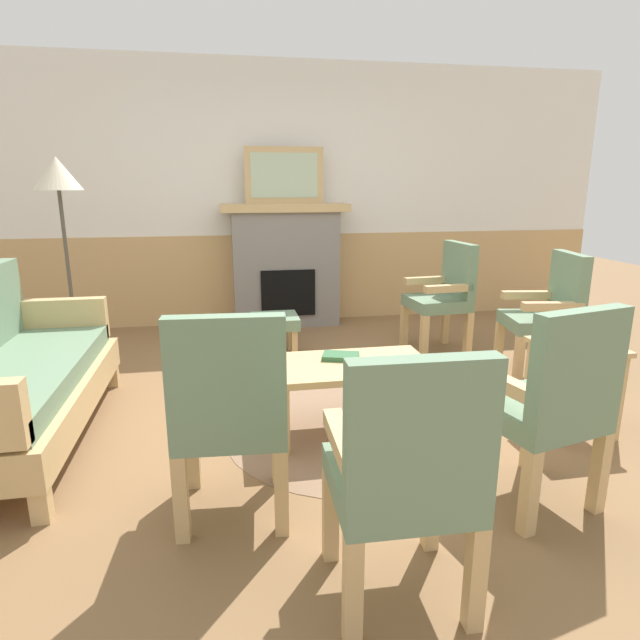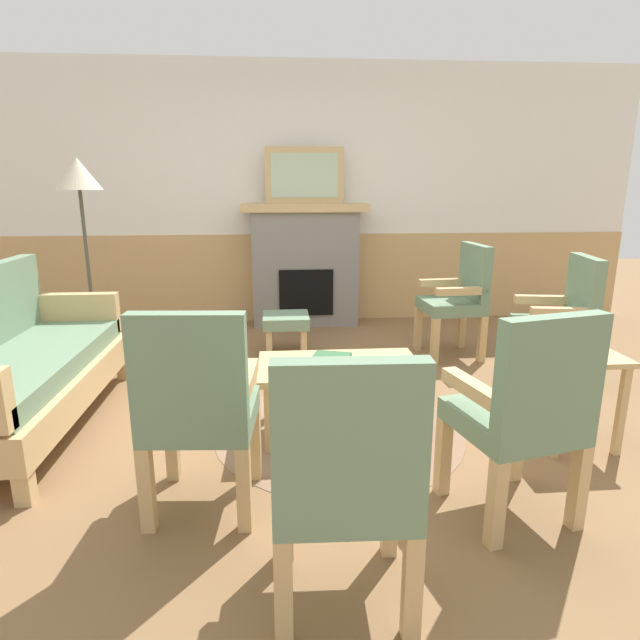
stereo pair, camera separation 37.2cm
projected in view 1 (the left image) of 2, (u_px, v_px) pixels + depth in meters
The scene contains 16 objects.
ground_plane at pixel (330, 413), 3.53m from camera, with size 14.00×14.00×0.00m, color olive.
wall_back at pixel (282, 200), 5.67m from camera, with size 7.20×0.14×2.70m.
fireplace at pixel (286, 264), 5.60m from camera, with size 1.30×0.44×1.28m.
framed_picture at pixel (284, 175), 5.38m from camera, with size 0.80×0.04×0.56m.
couch at pixel (15, 378), 3.04m from camera, with size 0.70×1.80×0.98m.
coffee_table at pixel (350, 372), 3.18m from camera, with size 0.96×0.56×0.44m.
round_rug at pixel (349, 430), 3.28m from camera, with size 1.51×1.51×0.01m, color #896B51.
book_on_table at pixel (341, 356), 3.24m from camera, with size 0.22×0.15×0.03m, color #33663D.
footstool at pixel (275, 324), 4.65m from camera, with size 0.40×0.40×0.36m.
armchair_near_fireplace at pixel (549, 311), 4.04m from camera, with size 0.55×0.55×0.98m.
armchair_by_window_left at pixel (445, 293), 4.71m from camera, with size 0.52×0.52×0.98m.
armchair_front_left at pixel (230, 408), 2.29m from camera, with size 0.51×0.51×0.98m.
armchair_front_center at pixel (549, 399), 2.38m from camera, with size 0.58×0.58×0.98m.
armchair_corner_left at pixel (406, 470), 1.79m from camera, with size 0.49×0.49×0.98m.
side_table at pixel (575, 362), 3.19m from camera, with size 0.44×0.44×0.55m.
floor_lamp_by_couch at pixel (59, 187), 4.06m from camera, with size 0.36×0.36×1.68m.
Camera 1 is at (-0.65, -3.20, 1.48)m, focal length 29.82 mm.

